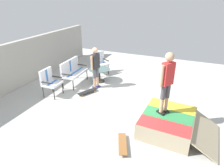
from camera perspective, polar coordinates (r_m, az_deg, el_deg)
ground_plane at (r=7.07m, az=0.20°, el=-5.53°), size 12.00×12.00×0.10m
back_wall_cinderblock at (r=8.90m, az=-24.35°, el=5.47°), size 9.00×0.20×1.81m
skate_ramp at (r=5.80m, az=15.81°, el=-10.61°), size 1.67×2.07×0.49m
patio_bench at (r=8.39m, az=-11.25°, el=4.04°), size 1.27×0.61×1.02m
patio_chair_near_house at (r=9.35m, az=-3.64°, el=6.62°), size 0.82×0.79×1.02m
patio_chair_by_wall at (r=7.61m, az=-17.51°, el=1.13°), size 0.64×0.58×1.02m
patio_table at (r=8.52m, az=-3.59°, el=3.28°), size 0.90×0.90×0.57m
person_watching at (r=7.78m, az=-4.75°, el=5.44°), size 0.47×0.30×1.64m
person_skater at (r=5.28m, az=15.45°, el=1.31°), size 0.41×0.35×1.71m
skateboard_by_bench at (r=7.63m, az=-7.06°, el=-2.16°), size 0.81×0.53×0.10m
skateboard_spare at (r=5.19m, az=3.02°, el=-16.67°), size 0.82×0.49×0.10m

